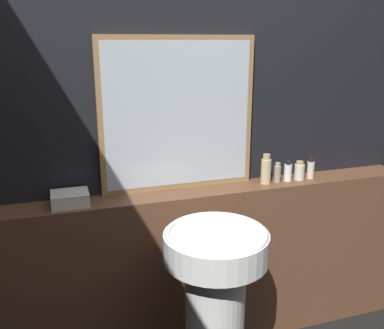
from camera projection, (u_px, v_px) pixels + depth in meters
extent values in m
cube|color=black|center=(193.00, 114.00, 2.15)|extent=(8.00, 0.06, 2.50)
cube|color=brown|center=(200.00, 269.00, 2.26)|extent=(2.37, 0.19, 0.88)
cylinder|color=white|center=(216.00, 247.00, 1.77)|extent=(0.44, 0.44, 0.12)
torus|color=white|center=(216.00, 233.00, 1.75)|extent=(0.43, 0.43, 0.02)
cube|color=#937047|center=(178.00, 115.00, 2.08)|extent=(0.77, 0.03, 0.75)
cube|color=#B2BCC6|center=(179.00, 115.00, 2.07)|extent=(0.72, 0.02, 0.70)
cube|color=silver|center=(70.00, 199.00, 1.94)|extent=(0.17, 0.14, 0.06)
cylinder|color=#C6B284|center=(266.00, 171.00, 2.23)|extent=(0.05, 0.05, 0.13)
cylinder|color=tan|center=(267.00, 157.00, 2.21)|extent=(0.04, 0.04, 0.03)
cylinder|color=gray|center=(277.00, 174.00, 2.26)|extent=(0.04, 0.04, 0.09)
cylinder|color=tan|center=(278.00, 164.00, 2.24)|extent=(0.03, 0.03, 0.02)
cylinder|color=white|center=(288.00, 173.00, 2.27)|extent=(0.04, 0.04, 0.09)
cylinder|color=black|center=(288.00, 163.00, 2.26)|extent=(0.03, 0.03, 0.02)
cylinder|color=beige|center=(299.00, 172.00, 2.30)|extent=(0.05, 0.05, 0.08)
cylinder|color=tan|center=(300.00, 163.00, 2.28)|extent=(0.04, 0.04, 0.02)
cylinder|color=beige|center=(310.00, 170.00, 2.31)|extent=(0.04, 0.04, 0.09)
cylinder|color=black|center=(311.00, 160.00, 2.30)|extent=(0.03, 0.03, 0.02)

